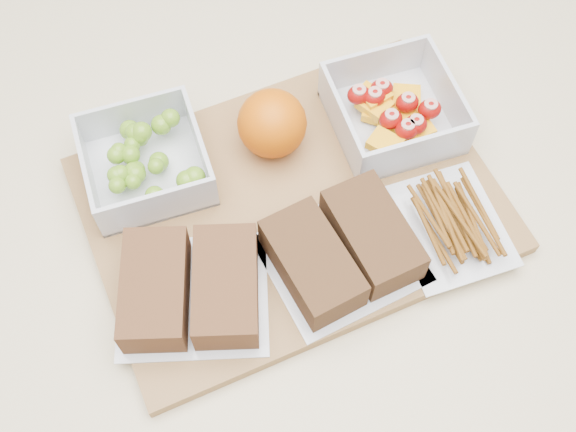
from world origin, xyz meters
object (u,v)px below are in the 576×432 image
object	(u,v)px
pretzel_bag	(451,220)
fruit_container	(393,112)
grape_container	(146,161)
orange	(272,124)
cutting_board	(292,205)
sandwich_bag_left	(191,288)
sandwich_bag_center	(342,249)

from	to	relation	value
pretzel_bag	fruit_container	bearing A→B (deg)	92.79
grape_container	pretzel_bag	distance (m)	0.32
grape_container	orange	size ratio (longest dim) A/B	1.67
cutting_board	sandwich_bag_left	size ratio (longest dim) A/B	2.39
sandwich_bag_center	pretzel_bag	distance (m)	0.12
orange	pretzel_bag	distance (m)	0.21
fruit_container	sandwich_bag_left	world-z (taller)	fruit_container
fruit_container	orange	distance (m)	0.14
orange	sandwich_bag_center	bearing A→B (deg)	-81.67
fruit_container	pretzel_bag	bearing A→B (deg)	-87.21
orange	pretzel_bag	world-z (taller)	orange
sandwich_bag_center	pretzel_bag	size ratio (longest dim) A/B	1.26
sandwich_bag_center	fruit_container	bearing A→B (deg)	51.33
cutting_board	fruit_container	distance (m)	0.15
sandwich_bag_left	sandwich_bag_center	bearing A→B (deg)	-2.71
cutting_board	pretzel_bag	xyz separation A→B (m)	(0.14, -0.08, 0.02)
cutting_board	grape_container	size ratio (longest dim) A/B	3.39
fruit_container	sandwich_bag_center	xyz separation A→B (m)	(-0.11, -0.14, 0.00)
cutting_board	sandwich_bag_center	bearing A→B (deg)	-77.57
pretzel_bag	cutting_board	bearing A→B (deg)	150.88
fruit_container	sandwich_bag_center	size ratio (longest dim) A/B	0.79
cutting_board	orange	size ratio (longest dim) A/B	5.66
fruit_container	orange	world-z (taller)	orange
orange	sandwich_bag_center	world-z (taller)	orange
cutting_board	pretzel_bag	world-z (taller)	pretzel_bag
grape_container	sandwich_bag_left	bearing A→B (deg)	-87.16
cutting_board	grape_container	bearing A→B (deg)	143.00
fruit_container	orange	bearing A→B (deg)	173.06
grape_container	sandwich_bag_center	world-z (taller)	grape_container
grape_container	sandwich_bag_center	distance (m)	0.23
grape_container	sandwich_bag_left	xyz separation A→B (m)	(0.01, -0.15, -0.00)
pretzel_bag	grape_container	bearing A→B (deg)	149.72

